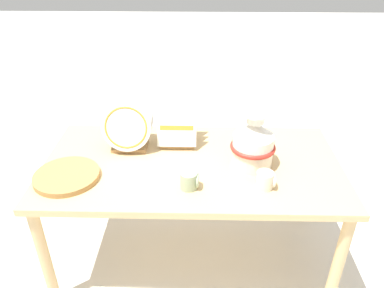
{
  "coord_description": "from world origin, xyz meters",
  "views": [
    {
      "loc": [
        0.04,
        -1.59,
        1.71
      ],
      "look_at": [
        0.0,
        0.0,
        0.76
      ],
      "focal_mm": 35.0,
      "sensor_mm": 36.0,
      "label": 1
    }
  ],
  "objects_px": {
    "dish_rack_round_plates": "(128,127)",
    "mug_sage_glaze": "(190,180)",
    "wicker_charger_stack": "(67,176)",
    "mug_cream_glaze": "(266,180)",
    "ceramic_vase": "(253,143)",
    "dish_rack_square_plates": "(177,130)"
  },
  "relations": [
    {
      "from": "wicker_charger_stack",
      "to": "mug_cream_glaze",
      "type": "bearing_deg",
      "value": -3.05
    },
    {
      "from": "dish_rack_square_plates",
      "to": "mug_cream_glaze",
      "type": "bearing_deg",
      "value": -42.87
    },
    {
      "from": "wicker_charger_stack",
      "to": "mug_sage_glaze",
      "type": "distance_m",
      "value": 0.59
    },
    {
      "from": "dish_rack_round_plates",
      "to": "mug_sage_glaze",
      "type": "xyz_separation_m",
      "value": [
        0.34,
        -0.35,
        -0.09
      ]
    },
    {
      "from": "ceramic_vase",
      "to": "mug_cream_glaze",
      "type": "bearing_deg",
      "value": -77.57
    },
    {
      "from": "dish_rack_round_plates",
      "to": "dish_rack_square_plates",
      "type": "distance_m",
      "value": 0.27
    },
    {
      "from": "dish_rack_square_plates",
      "to": "mug_cream_glaze",
      "type": "relative_size",
      "value": 2.67
    },
    {
      "from": "ceramic_vase",
      "to": "mug_sage_glaze",
      "type": "distance_m",
      "value": 0.37
    },
    {
      "from": "ceramic_vase",
      "to": "wicker_charger_stack",
      "type": "bearing_deg",
      "value": -171.06
    },
    {
      "from": "mug_sage_glaze",
      "to": "dish_rack_round_plates",
      "type": "bearing_deg",
      "value": 134.0
    },
    {
      "from": "ceramic_vase",
      "to": "mug_sage_glaze",
      "type": "relative_size",
      "value": 3.43
    },
    {
      "from": "ceramic_vase",
      "to": "dish_rack_square_plates",
      "type": "relative_size",
      "value": 1.29
    },
    {
      "from": "wicker_charger_stack",
      "to": "ceramic_vase",
      "type": "bearing_deg",
      "value": 8.94
    },
    {
      "from": "mug_sage_glaze",
      "to": "mug_cream_glaze",
      "type": "bearing_deg",
      "value": 1.58
    },
    {
      "from": "dish_rack_square_plates",
      "to": "mug_sage_glaze",
      "type": "height_order",
      "value": "dish_rack_square_plates"
    },
    {
      "from": "ceramic_vase",
      "to": "wicker_charger_stack",
      "type": "height_order",
      "value": "ceramic_vase"
    },
    {
      "from": "dish_rack_round_plates",
      "to": "wicker_charger_stack",
      "type": "distance_m",
      "value": 0.4
    },
    {
      "from": "dish_rack_square_plates",
      "to": "mug_sage_glaze",
      "type": "distance_m",
      "value": 0.41
    },
    {
      "from": "ceramic_vase",
      "to": "mug_sage_glaze",
      "type": "bearing_deg",
      "value": -146.72
    },
    {
      "from": "dish_rack_square_plates",
      "to": "wicker_charger_stack",
      "type": "relative_size",
      "value": 0.73
    },
    {
      "from": "mug_cream_glaze",
      "to": "mug_sage_glaze",
      "type": "bearing_deg",
      "value": -178.42
    },
    {
      "from": "dish_rack_square_plates",
      "to": "mug_cream_glaze",
      "type": "distance_m",
      "value": 0.58
    }
  ]
}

